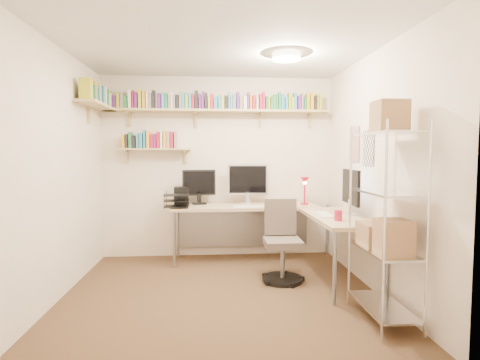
# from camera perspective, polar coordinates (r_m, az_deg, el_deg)

# --- Properties ---
(ground) EXTENTS (3.20, 3.20, 0.00)m
(ground) POSITION_cam_1_polar(r_m,az_deg,el_deg) (4.03, -2.85, -16.87)
(ground) COLOR #42311C
(ground) RESTS_ON ground
(room_shell) EXTENTS (3.24, 3.04, 2.52)m
(room_shell) POSITION_cam_1_polar(r_m,az_deg,el_deg) (3.77, -2.87, 5.70)
(room_shell) COLOR #F2DCC5
(room_shell) RESTS_ON ground
(wall_shelves) EXTENTS (3.12, 1.09, 0.80)m
(wall_shelves) POSITION_cam_1_polar(r_m,az_deg,el_deg) (5.10, -8.37, 10.60)
(wall_shelves) COLOR tan
(wall_shelves) RESTS_ON ground
(corner_desk) EXTENTS (2.31, 1.91, 1.30)m
(corner_desk) POSITION_cam_1_polar(r_m,az_deg,el_deg) (4.79, 2.68, -4.33)
(corner_desk) COLOR tan
(corner_desk) RESTS_ON ground
(office_chair) EXTENTS (0.48, 0.49, 0.92)m
(office_chair) POSITION_cam_1_polar(r_m,az_deg,el_deg) (4.35, 6.41, -10.02)
(office_chair) COLOR black
(office_chair) RESTS_ON ground
(wire_rack) EXTENTS (0.37, 0.74, 1.87)m
(wire_rack) POSITION_cam_1_polar(r_m,az_deg,el_deg) (3.37, 21.32, -3.70)
(wire_rack) COLOR silver
(wire_rack) RESTS_ON ground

